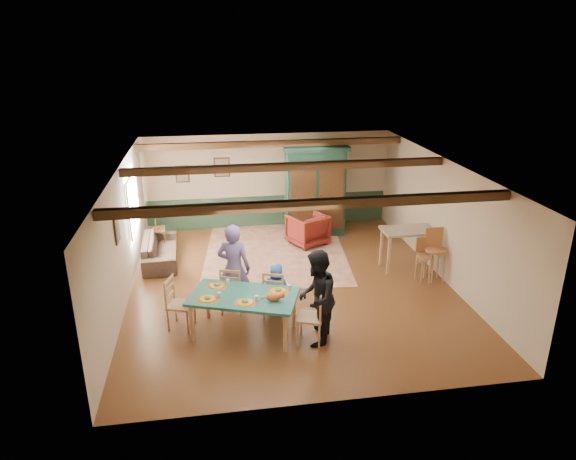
{
  "coord_description": "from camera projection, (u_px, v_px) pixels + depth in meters",
  "views": [
    {
      "loc": [
        -1.68,
        -10.2,
        5.16
      ],
      "look_at": [
        0.01,
        0.43,
        1.15
      ],
      "focal_mm": 32.0,
      "sensor_mm": 36.0,
      "label": 1
    }
  ],
  "objects": [
    {
      "name": "bar_stool_left",
      "position": [
        425.0,
        261.0,
        11.49
      ],
      "size": [
        0.4,
        0.43,
        1.01
      ],
      "primitive_type": null,
      "rotation": [
        0.0,
        0.0,
        0.11
      ],
      "color": "#B17345",
      "rests_on": "floor"
    },
    {
      "name": "picture_back_a",
      "position": [
        222.0,
        167.0,
        14.34
      ],
      "size": [
        0.45,
        0.04,
        0.55
      ],
      "primitive_type": null,
      "color": "gray",
      "rests_on": "wall_back"
    },
    {
      "name": "window_left",
      "position": [
        133.0,
        204.0,
        12.01
      ],
      "size": [
        0.06,
        1.6,
        1.3
      ],
      "primitive_type": null,
      "color": "white",
      "rests_on": "wall_left"
    },
    {
      "name": "person_woman",
      "position": [
        317.0,
        298.0,
        9.03
      ],
      "size": [
        0.92,
        1.03,
        1.76
      ],
      "primitive_type": "imported",
      "rotation": [
        0.0,
        0.0,
        -1.92
      ],
      "color": "black",
      "rests_on": "floor"
    },
    {
      "name": "ceiling_beam_back",
      "position": [
        272.0,
        144.0,
        13.36
      ],
      "size": [
        6.95,
        0.16,
        0.16
      ],
      "primitive_type": "cube",
      "color": "#311D0D",
      "rests_on": "ceiling"
    },
    {
      "name": "dining_chair_end_right",
      "position": [
        310.0,
        316.0,
        9.18
      ],
      "size": [
        0.59,
        0.58,
        1.02
      ],
      "primitive_type": null,
      "rotation": [
        0.0,
        0.0,
        -1.92
      ],
      "color": "tan",
      "rests_on": "floor"
    },
    {
      "name": "table_lamp",
      "position": [
        155.0,
        219.0,
        13.16
      ],
      "size": [
        0.31,
        0.31,
        0.52
      ],
      "primitive_type": null,
      "rotation": [
        0.0,
        0.0,
        -0.08
      ],
      "color": "tan",
      "rests_on": "end_table"
    },
    {
      "name": "wall_left",
      "position": [
        122.0,
        237.0,
        10.5
      ],
      "size": [
        0.02,
        8.0,
        2.7
      ],
      "primitive_type": "cube",
      "color": "beige",
      "rests_on": "floor"
    },
    {
      "name": "place_setting_far_right",
      "position": [
        278.0,
        289.0,
        9.42
      ],
      "size": [
        0.51,
        0.45,
        0.11
      ],
      "primitive_type": null,
      "rotation": [
        0.0,
        0.0,
        -0.35
      ],
      "color": "gold",
      "rests_on": "dining_table"
    },
    {
      "name": "person_child",
      "position": [
        276.0,
        289.0,
        10.1
      ],
      "size": [
        0.61,
        0.5,
        1.07
      ],
      "primitive_type": "imported",
      "rotation": [
        0.0,
        0.0,
        2.8
      ],
      "color": "#295AA5",
      "rests_on": "floor"
    },
    {
      "name": "bar_stool_right",
      "position": [
        435.0,
        256.0,
        11.46
      ],
      "size": [
        0.45,
        0.49,
        1.22
      ],
      "primitive_type": null,
      "rotation": [
        0.0,
        0.0,
        -0.04
      ],
      "color": "#B17345",
      "rests_on": "floor"
    },
    {
      "name": "wainscot_back",
      "position": [
        269.0,
        211.0,
        15.02
      ],
      "size": [
        6.95,
        0.03,
        0.9
      ],
      "primitive_type": "cube",
      "color": "#1D3626",
      "rests_on": "floor"
    },
    {
      "name": "floor",
      "position": [
        291.0,
        285.0,
        11.49
      ],
      "size": [
        8.0,
        8.0,
        0.0
      ],
      "primitive_type": "plane",
      "color": "#573018",
      "rests_on": "ground"
    },
    {
      "name": "ceiling",
      "position": [
        291.0,
        167.0,
        10.55
      ],
      "size": [
        7.0,
        8.0,
        0.02
      ],
      "primitive_type": "cube",
      "color": "white",
      "rests_on": "wall_back"
    },
    {
      "name": "dining_table",
      "position": [
        244.0,
        315.0,
        9.44
      ],
      "size": [
        2.17,
        1.66,
        0.8
      ],
      "primitive_type": null,
      "rotation": [
        0.0,
        0.0,
        -0.35
      ],
      "color": "#1F6256",
      "rests_on": "floor"
    },
    {
      "name": "picture_left_wall",
      "position": [
        117.0,
        229.0,
        9.81
      ],
      "size": [
        0.04,
        0.42,
        0.52
      ],
      "primitive_type": null,
      "color": "gray",
      "rests_on": "wall_left"
    },
    {
      "name": "cat",
      "position": [
        274.0,
        296.0,
        9.06
      ],
      "size": [
        0.41,
        0.27,
        0.19
      ],
      "primitive_type": null,
      "rotation": [
        0.0,
        0.0,
        -0.35
      ],
      "color": "#D45C25",
      "rests_on": "dining_table"
    },
    {
      "name": "wall_right",
      "position": [
        444.0,
        220.0,
        11.53
      ],
      "size": [
        0.02,
        8.0,
        2.7
      ],
      "primitive_type": "cube",
      "color": "beige",
      "rests_on": "floor"
    },
    {
      "name": "wall_back",
      "position": [
        268.0,
        181.0,
        14.72
      ],
      "size": [
        7.0,
        0.02,
        2.7
      ],
      "primitive_type": "cube",
      "color": "beige",
      "rests_on": "floor"
    },
    {
      "name": "sofa",
      "position": [
        160.0,
        250.0,
        12.63
      ],
      "size": [
        0.88,
        2.07,
        0.59
      ],
      "primitive_type": "imported",
      "rotation": [
        0.0,
        0.0,
        1.61
      ],
      "color": "#372B22",
      "rests_on": "floor"
    },
    {
      "name": "end_table",
      "position": [
        157.0,
        239.0,
        13.35
      ],
      "size": [
        0.5,
        0.5,
        0.56
      ],
      "primitive_type": null,
      "rotation": [
        0.0,
        0.0,
        0.08
      ],
      "color": "#311D0D",
      "rests_on": "floor"
    },
    {
      "name": "place_setting_near_center",
      "position": [
        245.0,
        300.0,
        9.01
      ],
      "size": [
        0.51,
        0.45,
        0.11
      ],
      "primitive_type": null,
      "rotation": [
        0.0,
        0.0,
        -0.35
      ],
      "color": "gold",
      "rests_on": "dining_table"
    },
    {
      "name": "dining_chair_far_right",
      "position": [
        276.0,
        293.0,
        10.03
      ],
      "size": [
        0.58,
        0.59,
        1.02
      ],
      "primitive_type": null,
      "rotation": [
        0.0,
        0.0,
        2.8
      ],
      "color": "tan",
      "rests_on": "floor"
    },
    {
      "name": "armchair",
      "position": [
        308.0,
        229.0,
        13.64
      ],
      "size": [
        1.2,
        1.21,
        0.83
      ],
      "primitive_type": "imported",
      "rotation": [
        0.0,
        0.0,
        -2.69
      ],
      "color": "#4C100F",
      "rests_on": "floor"
    },
    {
      "name": "ceiling_beam_front",
      "position": [
        313.0,
        204.0,
        8.45
      ],
      "size": [
        6.95,
        0.16,
        0.16
      ],
      "primitive_type": "cube",
      "color": "#311D0D",
      "rests_on": "ceiling"
    },
    {
      "name": "place_setting_far_left",
      "position": [
        217.0,
        284.0,
        9.63
      ],
      "size": [
        0.51,
        0.45,
        0.11
      ],
      "primitive_type": null,
      "rotation": [
        0.0,
        0.0,
        -0.35
      ],
      "color": "gold",
      "rests_on": "dining_table"
    },
    {
      "name": "dining_chair_end_left",
      "position": [
        181.0,
        304.0,
        9.61
      ],
      "size": [
        0.59,
        0.58,
        1.02
      ],
      "primitive_type": null,
      "rotation": [
        0.0,
        0.0,
        1.22
      ],
      "color": "tan",
      "rests_on": "floor"
    },
    {
      "name": "picture_back_b",
      "position": [
        182.0,
        174.0,
        14.24
      ],
      "size": [
        0.38,
        0.04,
        0.48
      ],
      "primitive_type": null,
      "color": "gray",
      "rests_on": "wall_back"
    },
    {
      "name": "armoire",
      "position": [
        315.0,
        191.0,
        14.09
      ],
      "size": [
        1.77,
        0.72,
        2.5
      ],
      "primitive_type": "cube",
      "rotation": [
        0.0,
        0.0,
        -0.01
      ],
      "color": "#133023",
      "rests_on": "floor"
    },
    {
      "name": "area_rug",
      "position": [
        275.0,
        252.0,
        13.23
      ],
      "size": [
        3.94,
        4.53,
        0.01
      ],
      "primitive_type": "cube",
      "rotation": [
        0.0,
        0.0,
        -0.1
      ],
      "color": "beige",
      "rests_on": "floor"
    },
    {
      "name": "counter_table",
      "position": [
        407.0,
        249.0,
        12.1
      ],
      "size": [
        1.22,
        0.72,
        1.01
      ],
      "primitive_type": null,
      "rotation": [
        0.0,
        0.0,
        -0.01
      ],
      "color": "#B2A58B",
      "rests_on": "floor"
    },
    {
      "name": "ceiling_beam_mid",
      "position": [
        288.0,
        167.0,
        10.95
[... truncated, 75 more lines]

